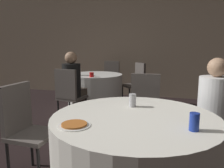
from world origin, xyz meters
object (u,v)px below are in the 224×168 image
object	(u,v)px
bottle_far	(78,70)
soda_can_silver	(133,100)
soda_can_blue	(194,122)
chair_far_south	(69,92)
chair_near_west	(24,123)
table_far	(95,92)
chair_near_northeast	(219,116)
chair_near_north	(145,103)
table_near	(134,158)
pizza_plate_near	(74,125)
person_black_shirt	(74,88)
chair_far_north	(111,77)
person_white_shirt	(209,115)
chair_far_northeast	(137,80)

from	to	relation	value
bottle_far	soda_can_silver	bearing A→B (deg)	-53.77
soda_can_blue	chair_far_south	bearing A→B (deg)	136.41
chair_near_west	soda_can_silver	size ratio (longest dim) A/B	7.70
table_far	soda_can_silver	bearing A→B (deg)	-61.85
chair_near_northeast	soda_can_silver	xyz separation A→B (m)	(-0.85, -0.50, 0.24)
chair_near_north	chair_near_west	distance (m)	1.48
table_near	chair_near_northeast	world-z (taller)	chair_near_northeast
chair_near_west	pizza_plate_near	world-z (taller)	chair_near_west
table_near	pizza_plate_near	distance (m)	0.63
table_near	soda_can_silver	xyz separation A→B (m)	(-0.07, 0.27, 0.43)
chair_far_south	bottle_far	bearing A→B (deg)	107.68
person_black_shirt	chair_near_north	bearing A→B (deg)	-17.46
chair_far_south	pizza_plate_near	size ratio (longest dim) A/B	4.02
chair_far_north	table_far	bearing A→B (deg)	90.00
table_near	soda_can_silver	world-z (taller)	soda_can_silver
person_white_shirt	soda_can_blue	xyz separation A→B (m)	(-0.23, -0.86, 0.20)
table_near	person_white_shirt	size ratio (longest dim) A/B	1.15
soda_can_blue	soda_can_silver	distance (m)	0.69
chair_near_north	chair_near_west	xyz separation A→B (m)	(-1.04, -1.05, 0.00)
chair_near_northeast	chair_near_north	xyz separation A→B (m)	(-0.83, 0.32, 0.00)
chair_near_north	pizza_plate_near	size ratio (longest dim) A/B	4.02
chair_far_northeast	pizza_plate_near	xyz separation A→B (m)	(0.10, -3.39, 0.19)
table_far	table_near	bearing A→B (deg)	-63.20
chair_near_west	pizza_plate_near	size ratio (longest dim) A/B	4.02
chair_far_northeast	person_white_shirt	bearing A→B (deg)	166.83
table_far	bottle_far	size ratio (longest dim) A/B	5.28
table_far	chair_near_west	world-z (taller)	chair_near_west
table_near	soda_can_blue	world-z (taller)	soda_can_blue
chair_far_north	chair_far_northeast	distance (m)	0.79
person_white_shirt	person_black_shirt	world-z (taller)	person_black_shirt
table_near	chair_far_south	world-z (taller)	chair_far_south
person_white_shirt	chair_near_north	bearing A→B (deg)	13.67
chair_far_south	pizza_plate_near	xyz separation A→B (m)	(0.97, -1.82, 0.19)
soda_can_silver	chair_far_north	bearing A→B (deg)	109.47
chair_far_northeast	chair_far_north	bearing A→B (deg)	24.11
chair_near_northeast	chair_far_north	size ratio (longest dim) A/B	1.00
table_far	chair_near_northeast	size ratio (longest dim) A/B	1.18
chair_near_northeast	person_white_shirt	world-z (taller)	person_white_shirt
chair_near_north	chair_far_north	size ratio (longest dim) A/B	1.00
table_far	chair_near_west	distance (m)	2.42
chair_near_west	chair_far_south	bearing A→B (deg)	-168.04
bottle_far	table_far	bearing A→B (deg)	44.53
chair_near_west	chair_far_north	size ratio (longest dim) A/B	1.00
chair_near_west	soda_can_silver	distance (m)	1.08
table_near	table_far	size ratio (longest dim) A/B	1.23
chair_near_north	soda_can_blue	distance (m)	1.41
chair_near_northeast	person_black_shirt	xyz separation A→B (m)	(-2.10, 0.88, 0.04)
person_black_shirt	table_near	bearing A→B (deg)	-45.01
chair_near_north	soda_can_silver	xyz separation A→B (m)	(-0.02, -0.83, 0.24)
chair_far_north	pizza_plate_near	distance (m)	3.84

